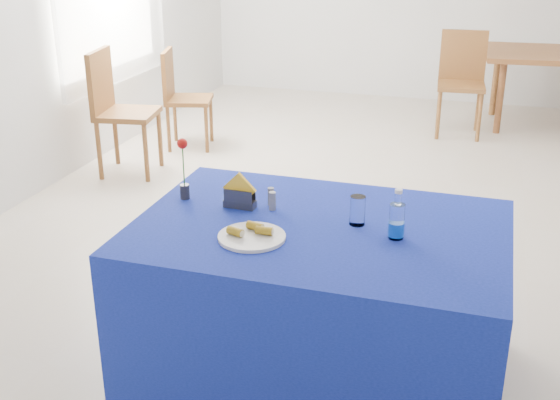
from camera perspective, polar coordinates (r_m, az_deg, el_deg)
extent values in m
plane|color=beige|center=(5.17, 6.95, -0.80)|extent=(7.00, 7.00, 0.00)
plane|color=silver|center=(1.56, -15.25, -1.48)|extent=(5.00, 0.00, 5.00)
plane|color=silver|center=(5.77, -18.43, 15.09)|extent=(0.00, 7.00, 7.00)
cylinder|color=silver|center=(2.91, -2.31, -3.02)|extent=(0.28, 0.28, 0.01)
cylinder|color=white|center=(3.04, 6.32, -0.85)|extent=(0.07, 0.07, 0.13)
cylinder|color=slate|center=(3.18, -0.63, -0.07)|extent=(0.03, 0.03, 0.08)
cylinder|color=slate|center=(3.23, -0.75, 0.29)|extent=(0.03, 0.03, 0.08)
cube|color=navy|center=(3.21, 3.11, -8.30)|extent=(1.60, 1.10, 0.76)
cylinder|color=white|center=(2.93, 9.46, -1.71)|extent=(0.06, 0.06, 0.15)
cylinder|color=blue|center=(2.94, 9.42, -2.33)|extent=(0.07, 0.07, 0.06)
cylinder|color=white|center=(2.89, 9.58, 0.10)|extent=(0.03, 0.03, 0.05)
cylinder|color=silver|center=(2.88, 9.62, 0.70)|extent=(0.03, 0.03, 0.01)
cube|color=#333338|center=(3.22, -3.28, -0.30)|extent=(0.15, 0.06, 0.03)
cube|color=#36363B|center=(3.19, -3.46, 0.00)|extent=(0.14, 0.01, 0.09)
cube|color=#37373C|center=(3.23, -3.12, 0.31)|extent=(0.14, 0.01, 0.09)
cube|color=yellow|center=(3.19, -3.31, 0.90)|extent=(0.16, 0.02, 0.16)
cylinder|color=#252529|center=(3.34, -7.74, 0.69)|extent=(0.05, 0.05, 0.07)
cylinder|color=#175C18|center=(3.30, -7.84, 2.55)|extent=(0.01, 0.01, 0.22)
sphere|color=#B3100B|center=(3.26, -7.95, 4.57)|extent=(0.05, 0.05, 0.05)
cylinder|color=brown|center=(7.21, 17.46, 7.94)|extent=(0.07, 0.07, 0.71)
cylinder|color=#95612B|center=(7.89, 17.09, 9.15)|extent=(0.07, 0.07, 0.71)
cylinder|color=brown|center=(6.88, 12.76, 6.74)|extent=(0.04, 0.04, 0.47)
cylinder|color=brown|center=(6.90, 15.90, 6.47)|extent=(0.04, 0.04, 0.47)
cylinder|color=brown|center=(7.25, 12.79, 7.50)|extent=(0.04, 0.04, 0.47)
cylinder|color=brown|center=(7.26, 15.78, 7.25)|extent=(0.04, 0.04, 0.47)
cube|color=brown|center=(7.01, 14.50, 8.98)|extent=(0.47, 0.47, 0.04)
cube|color=brown|center=(7.15, 14.67, 11.32)|extent=(0.44, 0.08, 0.48)
cylinder|color=brown|center=(5.70, -10.85, 3.79)|extent=(0.04, 0.04, 0.49)
cylinder|color=brown|center=(6.06, -9.74, 4.95)|extent=(0.04, 0.04, 0.49)
cylinder|color=brown|center=(5.84, -14.49, 3.89)|extent=(0.04, 0.04, 0.49)
cylinder|color=brown|center=(6.18, -13.20, 5.03)|extent=(0.04, 0.04, 0.49)
cube|color=brown|center=(5.87, -12.27, 6.85)|extent=(0.52, 0.52, 0.04)
cube|color=brown|center=(5.88, -14.40, 9.35)|extent=(0.12, 0.45, 0.50)
cylinder|color=brown|center=(6.36, -6.00, 5.71)|extent=(0.03, 0.03, 0.43)
cylinder|color=brown|center=(6.69, -5.62, 6.54)|extent=(0.03, 0.03, 0.43)
cylinder|color=brown|center=(6.41, -9.05, 5.70)|extent=(0.03, 0.03, 0.43)
cylinder|color=brown|center=(6.74, -8.53, 6.53)|extent=(0.03, 0.03, 0.43)
cube|color=brown|center=(6.49, -7.40, 8.07)|extent=(0.49, 0.49, 0.04)
cube|color=brown|center=(6.47, -9.10, 10.05)|extent=(0.14, 0.40, 0.44)
cylinder|color=gold|center=(2.90, -3.66, -2.58)|extent=(0.08, 0.06, 0.03)
cylinder|color=beige|center=(2.88, -3.11, -2.75)|extent=(0.01, 0.03, 0.03)
cylinder|color=gold|center=(2.91, -1.30, -2.51)|extent=(0.07, 0.04, 0.03)
cylinder|color=beige|center=(2.90, -0.62, -2.59)|extent=(0.00, 0.03, 0.03)
cylinder|color=gold|center=(2.95, -2.05, -2.13)|extent=(0.08, 0.05, 0.03)
cylinder|color=beige|center=(2.93, -1.48, -2.29)|extent=(0.01, 0.03, 0.03)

